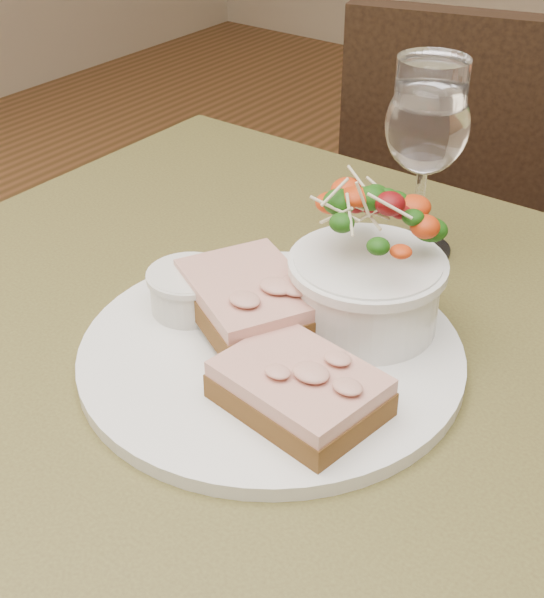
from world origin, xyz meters
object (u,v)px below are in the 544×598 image
Objects in this scene: sandwich_back at (250,299)px; wine_glass at (427,131)px; dinner_plate at (271,353)px; sandwich_front at (299,389)px; ramekin at (189,289)px; cafe_table at (253,466)px; chair_far at (477,351)px; salad_bowl at (368,262)px.

wine_glass reaches higher than sandwich_back.
dinner_plate is at bearing 2.08° from sandwich_back.
dinner_plate is 0.08m from sandwich_front.
sandwich_back is 2.26× the size of ramekin.
chair_far reaches higher than cafe_table.
sandwich_front is at bearing -81.72° from salad_bowl.
chair_far is 13.85× the size of ramekin.
salad_bowl is (0.08, 0.06, 0.03)m from sandwich_back.
wine_glass is (-0.05, 0.27, 0.10)m from sandwich_front.
dinner_plate is 2.47× the size of sandwich_front.
sandwich_front is at bearing -18.11° from ramekin.
chair_far is 0.76m from wine_glass.
ramekin is at bearing -138.40° from sandwich_back.
salad_bowl is (0.04, 0.07, 0.07)m from dinner_plate.
salad_bowl is at bearing 28.10° from ramekin.
cafe_table is at bearing 80.80° from chair_far.
chair_far is 2.95× the size of dinner_plate.
sandwich_back reaches higher than dinner_plate.
salad_bowl is (0.13, 0.07, 0.04)m from ramekin.
ramekin is (-0.15, 0.05, 0.00)m from sandwich_front.
ramekin reaches higher than cafe_table.
dinner_plate is 2.40× the size of salad_bowl.
ramekin is (-0.09, 0.03, 0.13)m from cafe_table.
sandwich_back reaches higher than ramekin.
cafe_table is 0.82m from chair_far.
sandwich_back is at bearing 154.22° from dinner_plate.
chair_far is at bearing 109.31° from sandwich_front.
sandwich_back is at bearing 13.74° from ramekin.
salad_bowl reaches higher than dinner_plate.
sandwich_back is (-0.03, 0.02, 0.03)m from dinner_plate.
cafe_table is 2.62× the size of dinner_plate.
ramekin is at bearing 163.05° from cafe_table.
dinner_plate is 0.11m from salad_bowl.
cafe_table is at bearing -23.21° from sandwich_back.
sandwich_front is 0.11m from sandwich_back.
salad_bowl reaches higher than cafe_table.
cafe_table is 0.33m from wine_glass.
sandwich_back reaches higher than cafe_table.
dinner_plate reaches higher than cafe_table.
cafe_table is at bearing -96.27° from dinner_plate.
salad_bowl is at bearing 65.23° from cafe_table.
sandwich_front is at bearing -19.72° from cafe_table.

